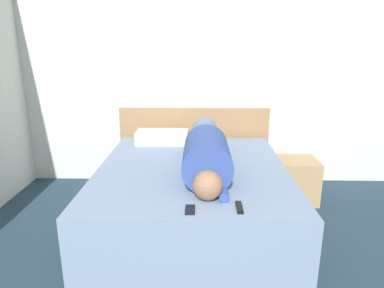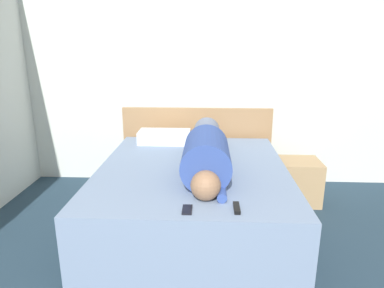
{
  "view_description": "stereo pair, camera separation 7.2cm",
  "coord_description": "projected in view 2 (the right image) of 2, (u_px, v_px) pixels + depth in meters",
  "views": [
    {
      "loc": [
        0.11,
        -0.24,
        1.62
      ],
      "look_at": [
        0.05,
        2.47,
        0.83
      ],
      "focal_mm": 32.0,
      "sensor_mm": 36.0,
      "label": 1
    },
    {
      "loc": [
        0.18,
        -0.24,
        1.62
      ],
      "look_at": [
        0.05,
        2.47,
        0.83
      ],
      "focal_mm": 32.0,
      "sensor_mm": 36.0,
      "label": 2
    }
  ],
  "objects": [
    {
      "name": "nightstand",
      "position": [
        299.0,
        181.0,
        3.63
      ],
      "size": [
        0.4,
        0.4,
        0.46
      ],
      "color": "tan",
      "rests_on": "ground_plane"
    },
    {
      "name": "headboard",
      "position": [
        197.0,
        145.0,
        4.13
      ],
      "size": [
        1.77,
        0.04,
        0.91
      ],
      "color": "#A37A51",
      "rests_on": "ground_plane"
    },
    {
      "name": "pillow_near_headboard",
      "position": [
        164.0,
        137.0,
        3.76
      ],
      "size": [
        0.56,
        0.28,
        0.14
      ],
      "color": "white",
      "rests_on": "bed"
    },
    {
      "name": "bed",
      "position": [
        193.0,
        197.0,
        3.12
      ],
      "size": [
        1.65,
        1.96,
        0.58
      ],
      "color": "#7589A8",
      "rests_on": "ground_plane"
    },
    {
      "name": "cell_phone",
      "position": [
        187.0,
        210.0,
        2.23
      ],
      "size": [
        0.06,
        0.13,
        0.01
      ],
      "color": "black",
      "rests_on": "bed"
    },
    {
      "name": "tv_remote",
      "position": [
        237.0,
        208.0,
        2.24
      ],
      "size": [
        0.04,
        0.15,
        0.02
      ],
      "color": "black",
      "rests_on": "bed"
    },
    {
      "name": "person_lying",
      "position": [
        206.0,
        151.0,
        2.94
      ],
      "size": [
        0.38,
        1.6,
        0.38
      ],
      "color": "#936B4C",
      "rests_on": "bed"
    },
    {
      "name": "wall_back",
      "position": [
        193.0,
        74.0,
        3.96
      ],
      "size": [
        5.09,
        0.06,
        2.6
      ],
      "color": "silver",
      "rests_on": "ground_plane"
    }
  ]
}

